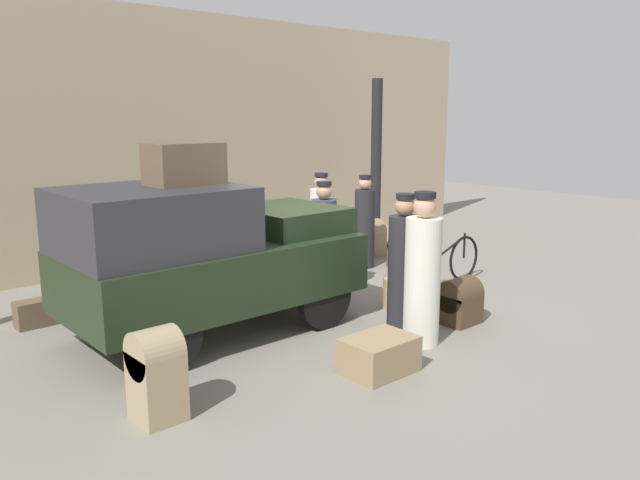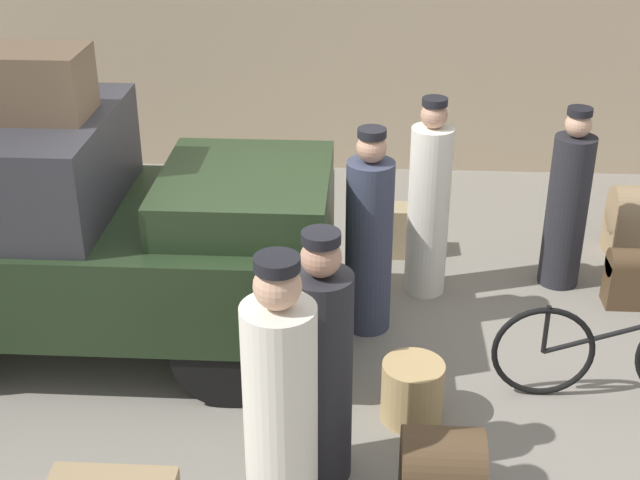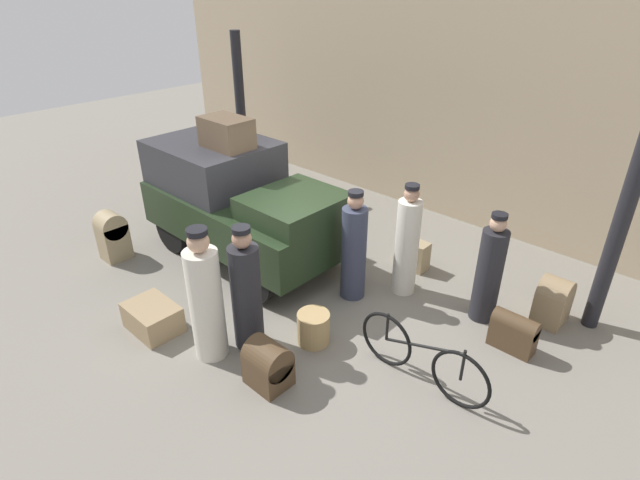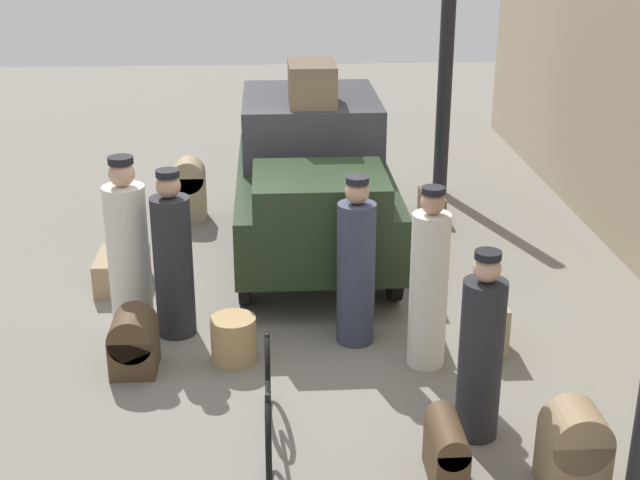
% 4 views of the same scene
% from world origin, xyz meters
% --- Properties ---
extents(ground_plane, '(30.00, 30.00, 0.00)m').
position_xyz_m(ground_plane, '(0.00, 0.00, 0.00)').
color(ground_plane, gray).
extents(station_building_facade, '(16.00, 0.15, 4.50)m').
position_xyz_m(station_building_facade, '(0.00, 4.08, 2.25)').
color(station_building_facade, tan).
rests_on(station_building_facade, ground).
extents(canopy_pillar_left, '(0.21, 0.21, 3.36)m').
position_xyz_m(canopy_pillar_left, '(-4.07, 2.26, 1.68)').
color(canopy_pillar_left, black).
rests_on(canopy_pillar_left, ground).
extents(canopy_pillar_right, '(0.21, 0.21, 3.36)m').
position_xyz_m(canopy_pillar_right, '(3.49, 2.26, 1.68)').
color(canopy_pillar_right, black).
rests_on(canopy_pillar_right, ground).
extents(truck, '(3.57, 1.80, 1.88)m').
position_xyz_m(truck, '(-1.68, 0.23, 1.03)').
color(truck, black).
rests_on(truck, ground).
extents(bicycle, '(1.76, 0.04, 0.79)m').
position_xyz_m(bicycle, '(2.35, -0.35, 0.38)').
color(bicycle, black).
rests_on(bicycle, ground).
extents(wicker_basket, '(0.44, 0.44, 0.45)m').
position_xyz_m(wicker_basket, '(0.90, -0.67, 0.22)').
color(wicker_basket, tan).
rests_on(wicker_basket, ground).
extents(porter_standing_middle, '(0.36, 0.36, 1.77)m').
position_xyz_m(porter_standing_middle, '(1.07, 1.16, 0.82)').
color(porter_standing_middle, silver).
rests_on(porter_standing_middle, ground).
extents(conductor_in_dark_uniform, '(0.36, 0.36, 1.64)m').
position_xyz_m(conductor_in_dark_uniform, '(2.29, 1.37, 0.75)').
color(conductor_in_dark_uniform, '#232328').
rests_on(conductor_in_dark_uniform, ground).
extents(porter_carrying_trunk, '(0.38, 0.38, 1.73)m').
position_xyz_m(porter_carrying_trunk, '(0.57, 0.53, 0.79)').
color(porter_carrying_trunk, '#33384C').
rests_on(porter_carrying_trunk, ground).
extents(porter_with_bicycle, '(0.42, 0.42, 1.82)m').
position_xyz_m(porter_with_bicycle, '(0.09, -1.74, 0.83)').
color(porter_with_bicycle, silver).
rests_on(porter_with_bicycle, ground).
extents(porter_lifting_near_truck, '(0.39, 0.39, 1.74)m').
position_xyz_m(porter_lifting_near_truck, '(0.29, -1.27, 0.80)').
color(porter_lifting_near_truck, '#232328').
rests_on(porter_lifting_near_truck, ground).
extents(trunk_wicker_pale, '(0.49, 0.42, 0.61)m').
position_xyz_m(trunk_wicker_pale, '(1.04, -1.60, 0.30)').
color(trunk_wicker_pale, '#4C3823').
rests_on(trunk_wicker_pale, ground).
extents(trunk_barrel_dark, '(0.58, 0.26, 0.53)m').
position_xyz_m(trunk_barrel_dark, '(2.90, 1.00, 0.28)').
color(trunk_barrel_dark, '#4C3823').
rests_on(trunk_barrel_dark, ground).
extents(suitcase_tan_flat, '(0.40, 0.44, 0.85)m').
position_xyz_m(suitcase_tan_flat, '(-3.15, -1.39, 0.45)').
color(suitcase_tan_flat, '#9E8966').
rests_on(suitcase_tan_flat, ground).
extents(trunk_umber_medium, '(0.52, 0.28, 0.49)m').
position_xyz_m(trunk_umber_medium, '(0.78, 1.84, 0.25)').
color(trunk_umber_medium, '#9E8966').
rests_on(trunk_umber_medium, ground).
extents(suitcase_black_upright, '(0.40, 0.47, 0.71)m').
position_xyz_m(suitcase_black_upright, '(3.04, 1.93, 0.35)').
color(suitcase_black_upright, '#937A56').
rests_on(suitcase_black_upright, ground).
extents(suitcase_small_leather, '(0.72, 0.28, 0.34)m').
position_xyz_m(suitcase_small_leather, '(-3.04, 1.95, 0.17)').
color(suitcase_small_leather, brown).
rests_on(suitcase_small_leather, ground).
extents(trunk_large_brown, '(0.76, 0.55, 0.38)m').
position_xyz_m(trunk_large_brown, '(-0.91, -2.00, 0.19)').
color(trunk_large_brown, '#937A56').
rests_on(trunk_large_brown, ground).
extents(trunk_on_truck_roof, '(0.83, 0.55, 0.48)m').
position_xyz_m(trunk_on_truck_roof, '(-1.88, 0.23, 2.13)').
color(trunk_on_truck_roof, brown).
rests_on(trunk_on_truck_roof, truck).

